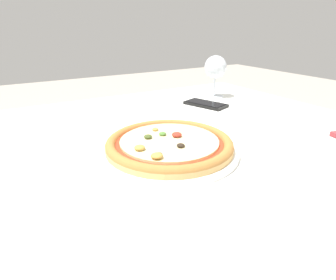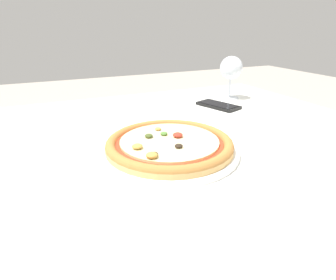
# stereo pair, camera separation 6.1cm
# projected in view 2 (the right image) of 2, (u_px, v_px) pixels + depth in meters

# --- Properties ---
(dining_table) EXTENTS (1.26, 1.08, 0.70)m
(dining_table) POSITION_uv_depth(u_px,v_px,m) (166.00, 179.00, 0.67)
(dining_table) COLOR #997047
(dining_table) RESTS_ON ground_plane
(pizza_plate) EXTENTS (0.30, 0.30, 0.04)m
(pizza_plate) POSITION_uv_depth(u_px,v_px,m) (168.00, 145.00, 0.61)
(pizza_plate) COLOR white
(pizza_plate) RESTS_ON dining_table
(wine_glass_far_left) EXTENTS (0.08, 0.08, 0.16)m
(wine_glass_far_left) POSITION_uv_depth(u_px,v_px,m) (231.00, 69.00, 1.03)
(wine_glass_far_left) COLOR silver
(wine_glass_far_left) RESTS_ON dining_table
(cell_phone) EXTENTS (0.11, 0.16, 0.01)m
(cell_phone) POSITION_uv_depth(u_px,v_px,m) (218.00, 105.00, 0.96)
(cell_phone) COLOR black
(cell_phone) RESTS_ON dining_table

